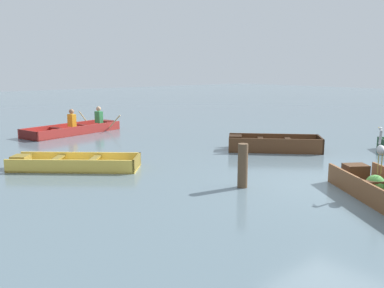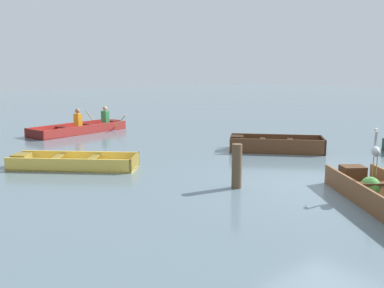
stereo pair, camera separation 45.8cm
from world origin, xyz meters
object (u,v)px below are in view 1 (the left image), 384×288
(mooring_post, at_px, (243,166))
(skiff_yellow_far_moored, at_px, (70,164))
(rowboat_red_with_crew, at_px, (77,128))
(heron_on_dinghy, at_px, (381,148))
(skiff_dark_varnish_mid_moored, at_px, (270,145))

(mooring_post, bearing_deg, skiff_yellow_far_moored, 116.93)
(skiff_yellow_far_moored, distance_m, rowboat_red_with_crew, 5.79)
(rowboat_red_with_crew, distance_m, mooring_post, 8.89)
(mooring_post, bearing_deg, heron_on_dinghy, -54.39)
(mooring_post, bearing_deg, skiff_dark_varnish_mid_moored, 31.56)
(rowboat_red_with_crew, height_order, heron_on_dinghy, heron_on_dinghy)
(skiff_yellow_far_moored, bearing_deg, heron_on_dinghy, -59.82)
(rowboat_red_with_crew, xyz_separation_m, mooring_post, (-0.78, -8.85, 0.28))
(skiff_dark_varnish_mid_moored, relative_size, heron_on_dinghy, 3.06)
(rowboat_red_with_crew, relative_size, mooring_post, 4.28)
(skiff_dark_varnish_mid_moored, xyz_separation_m, mooring_post, (-3.44, -2.12, 0.29))
(heron_on_dinghy, bearing_deg, skiff_dark_varnish_mid_moored, 64.37)
(skiff_yellow_far_moored, distance_m, heron_on_dinghy, 6.70)
(skiff_yellow_far_moored, bearing_deg, rowboat_red_with_crew, 62.45)
(skiff_dark_varnish_mid_moored, distance_m, skiff_yellow_far_moored, 5.57)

